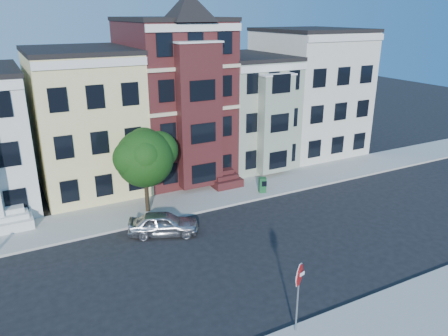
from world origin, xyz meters
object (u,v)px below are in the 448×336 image
street_tree (145,162)px  stop_sign (298,294)px  parked_car (164,224)px  newspaper_box (262,185)px

street_tree → stop_sign: size_ratio=1.92×
street_tree → parked_car: 4.39m
street_tree → stop_sign: street_tree is taller
parked_car → newspaper_box: bearing=-50.6°
newspaper_box → stop_sign: bearing=-96.1°
parked_car → newspaper_box: (8.59, 2.49, 0.00)m
parked_car → stop_sign: (1.80, -10.68, 1.22)m
street_tree → parked_car: size_ratio=1.65×
newspaper_box → stop_sign: stop_sign is taller
street_tree → newspaper_box: 8.99m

